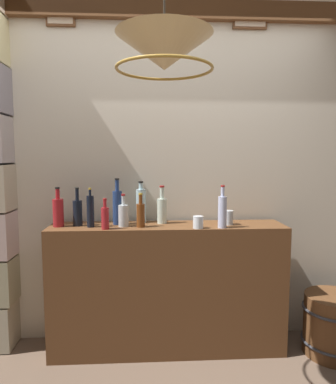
{
  "coord_description": "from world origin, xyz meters",
  "views": [
    {
      "loc": [
        -0.14,
        -1.7,
        1.47
      ],
      "look_at": [
        0.0,
        0.79,
        1.21
      ],
      "focal_mm": 32.88,
      "sensor_mm": 36.0,
      "label": 1
    }
  ],
  "objects_px": {
    "liquor_bottle_rye": "(90,211)",
    "liquor_bottle_rum": "(141,205)",
    "glass_tumbler_highball": "(198,222)",
    "liquor_bottle_port": "(141,214)",
    "liquor_bottle_mezcal": "(123,215)",
    "pendant_lamp": "(164,53)",
    "glass_tumbler_rocks": "(228,218)",
    "liquor_bottle_brandy": "(162,209)",
    "liquor_bottle_scotch": "(58,212)",
    "liquor_bottle_amaro": "(78,212)",
    "liquor_bottle_bourbon": "(105,217)",
    "wooden_barrel": "(334,325)",
    "liquor_bottle_whiskey": "(222,211)",
    "liquor_bottle_gin": "(117,206)"
  },
  "relations": [
    {
      "from": "liquor_bottle_rye",
      "to": "liquor_bottle_rum",
      "type": "bearing_deg",
      "value": 23.82
    },
    {
      "from": "glass_tumbler_highball",
      "to": "liquor_bottle_rye",
      "type": "bearing_deg",
      "value": 173.45
    },
    {
      "from": "liquor_bottle_port",
      "to": "liquor_bottle_mezcal",
      "type": "distance_m",
      "value": 0.13
    },
    {
      "from": "pendant_lamp",
      "to": "glass_tumbler_rocks",
      "type": "bearing_deg",
      "value": 51.73
    },
    {
      "from": "glass_tumbler_highball",
      "to": "pendant_lamp",
      "type": "distance_m",
      "value": 1.16
    },
    {
      "from": "liquor_bottle_brandy",
      "to": "liquor_bottle_scotch",
      "type": "bearing_deg",
      "value": -173.95
    },
    {
      "from": "liquor_bottle_amaro",
      "to": "liquor_bottle_rum",
      "type": "bearing_deg",
      "value": 13.23
    },
    {
      "from": "liquor_bottle_mezcal",
      "to": "liquor_bottle_amaro",
      "type": "bearing_deg",
      "value": 172.79
    },
    {
      "from": "liquor_bottle_port",
      "to": "liquor_bottle_bourbon",
      "type": "relative_size",
      "value": 1.13
    },
    {
      "from": "liquor_bottle_amaro",
      "to": "liquor_bottle_scotch",
      "type": "bearing_deg",
      "value": -172.01
    },
    {
      "from": "liquor_bottle_rum",
      "to": "wooden_barrel",
      "type": "xyz_separation_m",
      "value": [
        1.43,
        -0.25,
        -0.87
      ]
    },
    {
      "from": "liquor_bottle_brandy",
      "to": "liquor_bottle_bourbon",
      "type": "distance_m",
      "value": 0.45
    },
    {
      "from": "liquor_bottle_port",
      "to": "liquor_bottle_rum",
      "type": "xyz_separation_m",
      "value": [
        -0.0,
        0.18,
        0.04
      ]
    },
    {
      "from": "liquor_bottle_port",
      "to": "liquor_bottle_brandy",
      "type": "xyz_separation_m",
      "value": [
        0.16,
        0.13,
        0.01
      ]
    },
    {
      "from": "liquor_bottle_whiskey",
      "to": "glass_tumbler_rocks",
      "type": "bearing_deg",
      "value": 58.07
    },
    {
      "from": "glass_tumbler_highball",
      "to": "liquor_bottle_gin",
      "type": "bearing_deg",
      "value": 162.89
    },
    {
      "from": "liquor_bottle_brandy",
      "to": "liquor_bottle_whiskey",
      "type": "distance_m",
      "value": 0.46
    },
    {
      "from": "liquor_bottle_whiskey",
      "to": "pendant_lamp",
      "type": "bearing_deg",
      "value": -129.45
    },
    {
      "from": "glass_tumbler_rocks",
      "to": "liquor_bottle_gin",
      "type": "bearing_deg",
      "value": 175.66
    },
    {
      "from": "liquor_bottle_rye",
      "to": "wooden_barrel",
      "type": "height_order",
      "value": "liquor_bottle_rye"
    },
    {
      "from": "liquor_bottle_brandy",
      "to": "liquor_bottle_scotch",
      "type": "relative_size",
      "value": 1.0
    },
    {
      "from": "liquor_bottle_rum",
      "to": "wooden_barrel",
      "type": "bearing_deg",
      "value": -10.12
    },
    {
      "from": "glass_tumbler_highball",
      "to": "pendant_lamp",
      "type": "relative_size",
      "value": 0.17
    },
    {
      "from": "liquor_bottle_mezcal",
      "to": "liquor_bottle_bourbon",
      "type": "bearing_deg",
      "value": -144.18
    },
    {
      "from": "glass_tumbler_highball",
      "to": "pendant_lamp",
      "type": "bearing_deg",
      "value": -116.68
    },
    {
      "from": "liquor_bottle_bourbon",
      "to": "glass_tumbler_highball",
      "type": "distance_m",
      "value": 0.65
    },
    {
      "from": "liquor_bottle_brandy",
      "to": "liquor_bottle_gin",
      "type": "height_order",
      "value": "liquor_bottle_gin"
    },
    {
      "from": "liquor_bottle_bourbon",
      "to": "glass_tumbler_highball",
      "type": "xyz_separation_m",
      "value": [
        0.65,
        -0.01,
        -0.04
      ]
    },
    {
      "from": "liquor_bottle_amaro",
      "to": "liquor_bottle_brandy",
      "type": "bearing_deg",
      "value": 5.62
    },
    {
      "from": "wooden_barrel",
      "to": "liquor_bottle_rye",
      "type": "bearing_deg",
      "value": 176.89
    },
    {
      "from": "glass_tumbler_highball",
      "to": "liquor_bottle_whiskey",
      "type": "bearing_deg",
      "value": 2.75
    },
    {
      "from": "liquor_bottle_amaro",
      "to": "liquor_bottle_scotch",
      "type": "height_order",
      "value": "liquor_bottle_scotch"
    },
    {
      "from": "liquor_bottle_scotch",
      "to": "liquor_bottle_bourbon",
      "type": "relative_size",
      "value": 1.32
    },
    {
      "from": "liquor_bottle_bourbon",
      "to": "wooden_barrel",
      "type": "bearing_deg",
      "value": -0.6
    },
    {
      "from": "glass_tumbler_rocks",
      "to": "liquor_bottle_rye",
      "type": "bearing_deg",
      "value": -178.38
    },
    {
      "from": "glass_tumbler_highball",
      "to": "liquor_bottle_port",
      "type": "bearing_deg",
      "value": 170.36
    },
    {
      "from": "liquor_bottle_amaro",
      "to": "glass_tumbler_rocks",
      "type": "xyz_separation_m",
      "value": [
        1.1,
        -0.02,
        -0.05
      ]
    },
    {
      "from": "liquor_bottle_brandy",
      "to": "liquor_bottle_whiskey",
      "type": "height_order",
      "value": "liquor_bottle_whiskey"
    },
    {
      "from": "liquor_bottle_mezcal",
      "to": "liquor_bottle_scotch",
      "type": "distance_m",
      "value": 0.47
    },
    {
      "from": "liquor_bottle_port",
      "to": "liquor_bottle_bourbon",
      "type": "xyz_separation_m",
      "value": [
        -0.24,
        -0.06,
        -0.01
      ]
    },
    {
      "from": "liquor_bottle_port",
      "to": "liquor_bottle_amaro",
      "type": "bearing_deg",
      "value": 171.45
    },
    {
      "from": "liquor_bottle_brandy",
      "to": "glass_tumbler_highball",
      "type": "bearing_deg",
      "value": -38.81
    },
    {
      "from": "liquor_bottle_whiskey",
      "to": "wooden_barrel",
      "type": "bearing_deg",
      "value": -1.2
    },
    {
      "from": "liquor_bottle_whiskey",
      "to": "glass_tumbler_rocks",
      "type": "xyz_separation_m",
      "value": [
        0.07,
        0.11,
        -0.07
      ]
    },
    {
      "from": "liquor_bottle_mezcal",
      "to": "liquor_bottle_whiskey",
      "type": "bearing_deg",
      "value": -7.06
    },
    {
      "from": "liquor_bottle_mezcal",
      "to": "pendant_lamp",
      "type": "height_order",
      "value": "pendant_lamp"
    },
    {
      "from": "liquor_bottle_brandy",
      "to": "pendant_lamp",
      "type": "height_order",
      "value": "pendant_lamp"
    },
    {
      "from": "liquor_bottle_gin",
      "to": "glass_tumbler_highball",
      "type": "xyz_separation_m",
      "value": [
        0.58,
        -0.18,
        -0.09
      ]
    },
    {
      "from": "liquor_bottle_bourbon",
      "to": "glass_tumbler_rocks",
      "type": "bearing_deg",
      "value": 6.9
    },
    {
      "from": "liquor_bottle_rum",
      "to": "liquor_bottle_mezcal",
      "type": "xyz_separation_m",
      "value": [
        -0.12,
        -0.15,
        -0.05
      ]
    }
  ]
}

